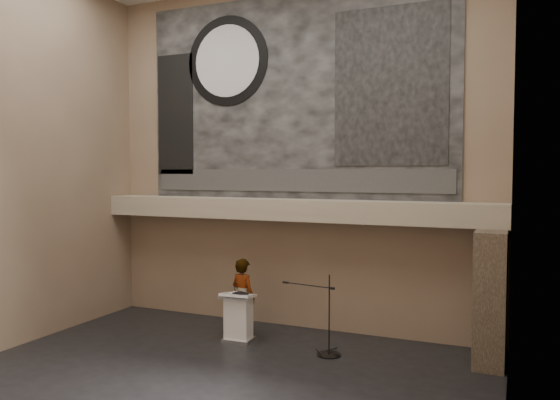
% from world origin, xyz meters
% --- Properties ---
extents(floor, '(10.00, 10.00, 0.00)m').
position_xyz_m(floor, '(0.00, 0.00, 0.00)').
color(floor, black).
rests_on(floor, ground).
extents(wall_back, '(10.00, 0.02, 8.50)m').
position_xyz_m(wall_back, '(0.00, 4.00, 4.25)').
color(wall_back, '#78624C').
rests_on(wall_back, floor).
extents(wall_front, '(10.00, 0.02, 8.50)m').
position_xyz_m(wall_front, '(0.00, -4.00, 4.25)').
color(wall_front, '#78624C').
rests_on(wall_front, floor).
extents(wall_left, '(0.02, 8.00, 8.50)m').
position_xyz_m(wall_left, '(-5.00, 0.00, 4.25)').
color(wall_left, '#78624C').
rests_on(wall_left, floor).
extents(wall_right, '(0.02, 8.00, 8.50)m').
position_xyz_m(wall_right, '(5.00, 0.00, 4.25)').
color(wall_right, '#78624C').
rests_on(wall_right, floor).
extents(soffit, '(10.00, 0.80, 0.50)m').
position_xyz_m(soffit, '(0.00, 3.60, 2.95)').
color(soffit, tan).
rests_on(soffit, wall_back).
extents(sprinkler_left, '(0.04, 0.04, 0.06)m').
position_xyz_m(sprinkler_left, '(-1.60, 3.55, 2.67)').
color(sprinkler_left, '#B2893D').
rests_on(sprinkler_left, soffit).
extents(sprinkler_right, '(0.04, 0.04, 0.06)m').
position_xyz_m(sprinkler_right, '(1.90, 3.55, 2.67)').
color(sprinkler_right, '#B2893D').
rests_on(sprinkler_right, soffit).
extents(banner, '(8.00, 0.05, 5.00)m').
position_xyz_m(banner, '(0.00, 3.97, 5.70)').
color(banner, black).
rests_on(banner, wall_back).
extents(banner_text_strip, '(7.76, 0.02, 0.55)m').
position_xyz_m(banner_text_strip, '(0.00, 3.93, 3.65)').
color(banner_text_strip, '#313131').
rests_on(banner_text_strip, banner).
extents(banner_clock_rim, '(2.30, 0.02, 2.30)m').
position_xyz_m(banner_clock_rim, '(-1.80, 3.93, 6.70)').
color(banner_clock_rim, black).
rests_on(banner_clock_rim, banner).
extents(banner_clock_face, '(1.84, 0.02, 1.84)m').
position_xyz_m(banner_clock_face, '(-1.80, 3.91, 6.70)').
color(banner_clock_face, silver).
rests_on(banner_clock_face, banner).
extents(banner_building_print, '(2.60, 0.02, 3.60)m').
position_xyz_m(banner_building_print, '(2.40, 3.93, 5.80)').
color(banner_building_print, black).
rests_on(banner_building_print, banner).
extents(banner_brick_print, '(1.10, 0.02, 3.20)m').
position_xyz_m(banner_brick_print, '(-3.40, 3.93, 5.40)').
color(banner_brick_print, black).
rests_on(banner_brick_print, banner).
extents(stone_pier, '(0.60, 1.40, 2.70)m').
position_xyz_m(stone_pier, '(4.65, 3.15, 1.35)').
color(stone_pier, '#3F3327').
rests_on(stone_pier, floor).
extents(lectern, '(0.75, 0.55, 1.14)m').
position_xyz_m(lectern, '(-0.66, 2.34, 0.55)').
color(lectern, silver).
rests_on(lectern, floor).
extents(binder, '(0.37, 0.34, 0.04)m').
position_xyz_m(binder, '(-0.58, 2.29, 1.12)').
color(binder, black).
rests_on(binder, lectern).
extents(papers, '(0.29, 0.35, 0.00)m').
position_xyz_m(papers, '(-0.77, 2.34, 1.10)').
color(papers, white).
rests_on(papers, lectern).
extents(speaker_person, '(0.77, 0.62, 1.84)m').
position_xyz_m(speaker_person, '(-0.74, 2.73, 0.92)').
color(speaker_person, silver).
rests_on(speaker_person, floor).
extents(mic_stand, '(1.38, 0.52, 1.71)m').
position_xyz_m(mic_stand, '(1.49, 2.28, 0.24)').
color(mic_stand, black).
rests_on(mic_stand, floor).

